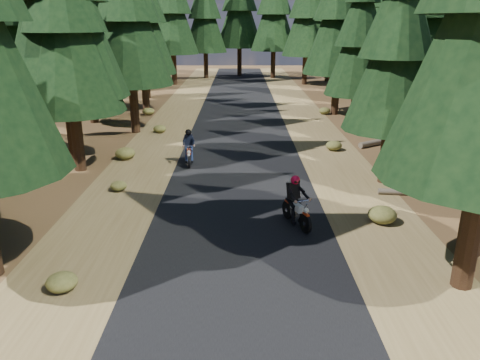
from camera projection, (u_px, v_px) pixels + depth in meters
name	position (u px, v px, depth m)	size (l,w,h in m)	color
ground	(240.00, 226.00, 15.48)	(120.00, 120.00, 0.00)	#402C17
road	(240.00, 178.00, 20.22)	(6.00, 100.00, 0.01)	black
shoulder_l	(134.00, 178.00, 20.21)	(3.20, 100.00, 0.01)	brown
shoulder_r	(346.00, 178.00, 20.22)	(3.20, 100.00, 0.01)	brown
pine_forest	(239.00, 0.00, 32.88)	(34.59, 55.08, 16.32)	black
log_near	(391.00, 139.00, 26.18)	(0.32, 0.32, 4.90)	#4C4233
log_far	(429.00, 193.00, 18.12)	(0.24, 0.24, 3.83)	#4C4233
understory_shrubs	(254.00, 150.00, 23.69)	(15.05, 26.73, 0.58)	#474C1E
rider_lead	(297.00, 210.00, 15.34)	(1.23, 1.97, 1.69)	white
rider_follow	(189.00, 153.00, 22.02)	(0.72, 1.89, 1.64)	maroon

